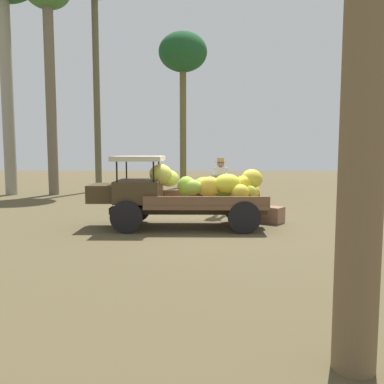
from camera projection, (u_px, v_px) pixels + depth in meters
ground_plane at (200, 226)px, 10.54m from camera, size 60.00×60.00×0.00m
truck at (180, 192)px, 10.25m from camera, size 4.52×1.91×1.83m
farmer at (220, 183)px, 11.99m from camera, size 0.53×0.47×1.76m
wooden_crate at (272, 215)px, 10.92m from camera, size 0.73×0.70×0.45m
forest_tree_0 at (183, 56)px, 21.25m from camera, size 2.58×2.58×8.23m
forest_tree_4 at (48, 13)px, 17.31m from camera, size 1.99×1.99×9.68m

